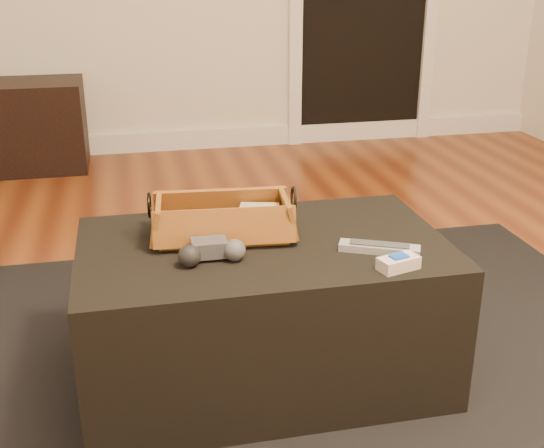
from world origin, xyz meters
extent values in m
cube|color=brown|center=(0.00, 0.00, -0.01)|extent=(5.00, 5.50, 0.01)
cube|color=white|center=(0.00, 2.73, 0.06)|extent=(5.00, 0.04, 0.12)
cube|color=black|center=(0.11, 0.09, 0.01)|extent=(2.60, 2.00, 0.01)
cube|color=black|center=(0.11, 0.14, 0.22)|extent=(1.00, 0.60, 0.42)
cube|color=black|center=(-0.01, 0.19, 0.46)|extent=(0.21, 0.05, 0.02)
cube|color=tan|center=(0.12, 0.22, 0.48)|extent=(0.12, 0.10, 0.06)
cube|color=#956221|center=(0.01, 0.20, 0.44)|extent=(0.36, 0.19, 0.01)
cube|color=#935521|center=(0.02, 0.29, 0.50)|extent=(0.38, 0.07, 0.10)
cube|color=#955921|center=(0.01, 0.12, 0.50)|extent=(0.38, 0.07, 0.10)
cube|color=#976522|center=(0.20, 0.19, 0.50)|extent=(0.05, 0.19, 0.10)
cube|color=#9B5A23|center=(-0.17, 0.22, 0.50)|extent=(0.05, 0.19, 0.10)
torus|color=black|center=(0.21, 0.19, 0.54)|extent=(0.01, 0.07, 0.07)
torus|color=black|center=(-0.18, 0.22, 0.54)|extent=(0.01, 0.07, 0.07)
cube|color=#3D3D40|center=(-0.04, 0.07, 0.46)|extent=(0.09, 0.06, 0.04)
sphere|color=black|center=(-0.10, 0.03, 0.46)|extent=(0.06, 0.06, 0.06)
sphere|color=#454448|center=(0.02, 0.04, 0.46)|extent=(0.06, 0.06, 0.06)
cube|color=#AFB3B7|center=(0.40, 0.01, 0.44)|extent=(0.21, 0.13, 0.02)
cube|color=#393A3C|center=(0.40, 0.01, 0.45)|extent=(0.16, 0.10, 0.00)
cube|color=beige|center=(0.41, -0.10, 0.45)|extent=(0.11, 0.08, 0.03)
cube|color=blue|center=(0.41, -0.10, 0.47)|extent=(0.05, 0.04, 0.01)
camera|label=1|loc=(-0.23, -1.54, 1.16)|focal=45.00mm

